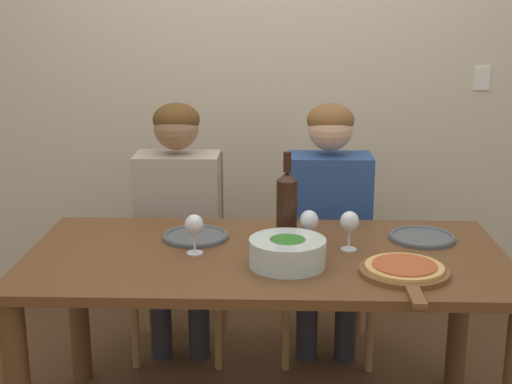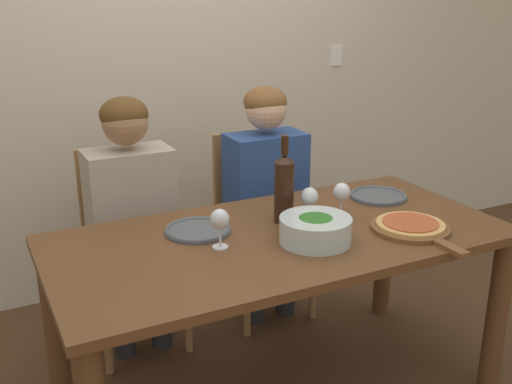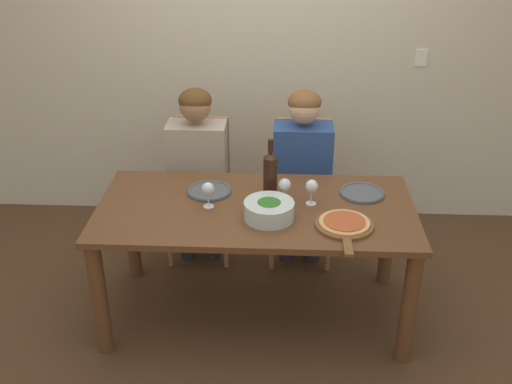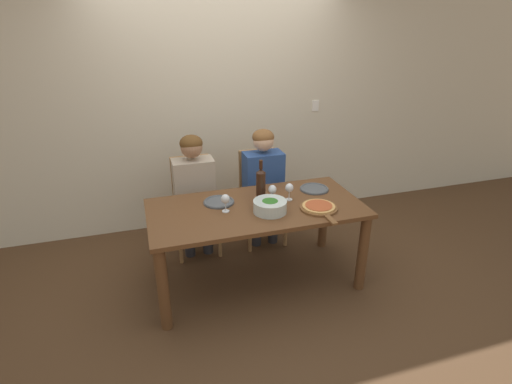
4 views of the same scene
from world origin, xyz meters
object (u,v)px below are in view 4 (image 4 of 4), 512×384
object	(u,v)px
person_man	(264,178)
wine_glass_left	(225,200)
dinner_plate_left	(219,202)
dinner_plate_right	(314,189)
chair_left	(194,202)
wine_glass_centre	(272,190)
chair_right	(260,194)
wine_glass_right	(289,189)
person_woman	(194,186)
wine_bottle	(261,184)
pizza_on_board	(319,208)
broccoli_bowl	(270,206)

from	to	relation	value
person_man	wine_glass_left	distance (m)	0.85
dinner_plate_left	dinner_plate_right	xyz separation A→B (m)	(0.89, 0.02, 0.00)
wine_glass_left	dinner_plate_left	bearing A→B (deg)	95.60
chair_left	wine_glass_centre	distance (m)	0.96
chair_right	wine_glass_right	xyz separation A→B (m)	(0.03, -0.70, 0.35)
person_man	wine_glass_right	xyz separation A→B (m)	(0.03, -0.59, 0.12)
wine_glass_left	chair_right	bearing A→B (deg)	54.91
person_woman	person_man	bearing A→B (deg)	0.00
wine_bottle	person_man	bearing A→B (deg)	69.12
dinner_plate_left	pizza_on_board	distance (m)	0.84
person_woman	dinner_plate_left	world-z (taller)	person_woman
chair_right	pizza_on_board	size ratio (longest dim) A/B	2.11
person_man	wine_glass_centre	bearing A→B (deg)	-101.21
chair_left	chair_right	size ratio (longest dim) A/B	1.00
wine_glass_right	wine_glass_centre	bearing A→B (deg)	176.66
dinner_plate_left	broccoli_bowl	bearing A→B (deg)	-38.96
pizza_on_board	wine_glass_centre	xyz separation A→B (m)	(-0.32, 0.25, 0.09)
chair_left	dinner_plate_right	distance (m)	1.19
person_woman	wine_bottle	size ratio (longest dim) A/B	3.34
dinner_plate_left	wine_glass_left	world-z (taller)	wine_glass_left
person_man	wine_glass_left	xyz separation A→B (m)	(-0.54, -0.65, 0.12)
wine_glass_left	person_man	bearing A→B (deg)	50.35
person_man	dinner_plate_left	size ratio (longest dim) A/B	4.63
chair_left	wine_glass_right	world-z (taller)	chair_left
person_man	pizza_on_board	bearing A→B (deg)	-76.38
chair_right	person_woman	distance (m)	0.73
person_man	wine_glass_centre	distance (m)	0.60
pizza_on_board	dinner_plate_left	bearing A→B (deg)	154.20
chair_left	wine_bottle	size ratio (longest dim) A/B	2.62
chair_right	person_man	xyz separation A→B (m)	(0.00, -0.12, 0.23)
person_woman	wine_bottle	bearing A→B (deg)	-46.49
pizza_on_board	wine_glass_right	world-z (taller)	wine_glass_right
wine_glass_right	wine_glass_centre	distance (m)	0.15
chair_right	wine_glass_right	bearing A→B (deg)	-87.16
dinner_plate_right	wine_glass_left	bearing A→B (deg)	-167.32
chair_right	person_woman	xyz separation A→B (m)	(-0.69, -0.12, 0.23)
person_woman	wine_glass_centre	bearing A→B (deg)	-45.28
pizza_on_board	chair_right	bearing A→B (deg)	102.00
chair_left	chair_right	world-z (taller)	same
person_man	wine_bottle	bearing A→B (deg)	-110.88
broccoli_bowl	wine_glass_left	xyz separation A→B (m)	(-0.34, 0.11, 0.05)
person_woman	wine_glass_right	world-z (taller)	person_woman
wine_bottle	wine_glass_right	bearing A→B (deg)	-16.94
wine_bottle	wine_glass_left	size ratio (longest dim) A/B	2.38
person_man	wine_glass_left	world-z (taller)	person_man
pizza_on_board	wine_glass_right	xyz separation A→B (m)	(-0.17, 0.24, 0.09)
wine_glass_right	wine_glass_centre	world-z (taller)	same
wine_bottle	wine_glass_centre	size ratio (longest dim) A/B	2.38
dinner_plate_right	pizza_on_board	xyz separation A→B (m)	(-0.13, -0.38, 0.01)
chair_left	person_woman	distance (m)	0.25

